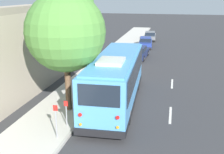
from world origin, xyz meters
The scene contains 12 objects.
ground_plane centered at (0.00, 0.00, 0.00)m, with size 160.00×160.00×0.00m, color #333335.
sidewalk_slab centered at (0.00, 3.36, 0.07)m, with size 80.00×3.23×0.15m, color beige.
curb_strip centered at (0.00, 1.68, 0.07)m, with size 80.00×0.14×0.15m, color #AAA69D.
shuttle_bus centered at (-0.05, 0.29, 1.77)m, with size 10.15×3.10×3.30m.
parked_sedan_navy centered at (13.24, 0.61, 0.59)m, with size 4.69×2.01×1.27m.
parked_sedan_blue centered at (19.88, 0.51, 0.59)m, with size 4.46×1.94×1.28m.
parked_sedan_gray centered at (25.64, 0.44, 0.58)m, with size 4.33×1.88×1.27m.
street_tree centered at (-1.73, 2.77, 5.05)m, with size 4.46×4.46×7.50m.
sign_post_near centered at (-5.20, 2.11, 1.00)m, with size 0.06×0.22×1.66m.
sign_post_far centered at (-3.91, 2.11, 0.86)m, with size 0.06×0.22×1.37m.
lane_stripe_mid centered at (-1.06, -3.16, 0.00)m, with size 2.40×0.14×0.01m, color silver.
lane_stripe_ahead centered at (4.94, -3.16, 0.00)m, with size 2.40×0.14×0.01m, color silver.
Camera 1 is at (-16.42, -3.09, 6.82)m, focal length 45.00 mm.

